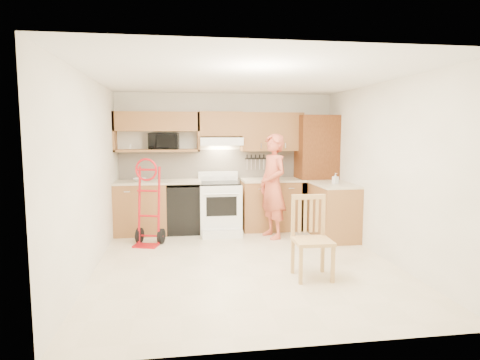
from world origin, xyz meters
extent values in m
cube|color=beige|center=(0.00, 0.00, -0.01)|extent=(4.00, 4.50, 0.02)
cube|color=white|center=(0.00, 0.00, 2.51)|extent=(4.00, 4.50, 0.02)
cube|color=white|center=(0.00, 2.26, 1.25)|extent=(4.00, 0.02, 2.50)
cube|color=white|center=(0.00, -2.26, 1.25)|extent=(4.00, 0.02, 2.50)
cube|color=white|center=(-2.01, 0.00, 1.25)|extent=(0.02, 4.50, 2.50)
cube|color=white|center=(2.01, 0.00, 1.25)|extent=(0.02, 4.50, 2.50)
cube|color=beige|center=(0.00, 2.23, 1.20)|extent=(3.92, 0.03, 0.55)
cube|color=brown|center=(-1.55, 1.95, 0.45)|extent=(0.90, 0.60, 0.90)
cube|color=black|center=(-0.80, 1.95, 0.42)|extent=(0.60, 0.60, 0.85)
cube|color=brown|center=(0.83, 1.95, 0.45)|extent=(1.14, 0.60, 0.90)
cube|color=beige|center=(-1.25, 1.95, 0.92)|extent=(1.50, 0.63, 0.04)
cube|color=beige|center=(0.83, 1.95, 0.92)|extent=(1.14, 0.63, 0.04)
cube|color=brown|center=(1.70, 1.15, 0.45)|extent=(0.60, 1.00, 0.90)
cube|color=beige|center=(1.70, 1.15, 0.92)|extent=(0.63, 1.00, 0.04)
cube|color=brown|center=(1.65, 1.95, 1.05)|extent=(0.70, 0.60, 2.10)
cube|color=brown|center=(-1.25, 2.08, 1.98)|extent=(1.50, 0.33, 0.34)
cube|color=brown|center=(-1.25, 2.08, 1.47)|extent=(1.50, 0.33, 0.04)
cube|color=brown|center=(-0.12, 2.08, 1.94)|extent=(0.76, 0.33, 0.44)
cube|color=brown|center=(0.83, 2.08, 1.80)|extent=(1.14, 0.33, 0.70)
cube|color=white|center=(-0.12, 2.02, 1.63)|extent=(0.76, 0.46, 0.14)
imported|color=black|center=(-1.13, 2.08, 1.63)|extent=(0.54, 0.39, 0.28)
imported|color=#C7563C|center=(0.69, 1.35, 0.88)|extent=(0.59, 0.74, 1.77)
imported|color=white|center=(1.70, 1.10, 1.03)|extent=(0.10, 0.10, 0.18)
imported|color=white|center=(-1.56, 1.95, 0.97)|extent=(0.26, 0.26, 0.05)
camera|label=1|loc=(-0.89, -5.43, 1.80)|focal=30.97mm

